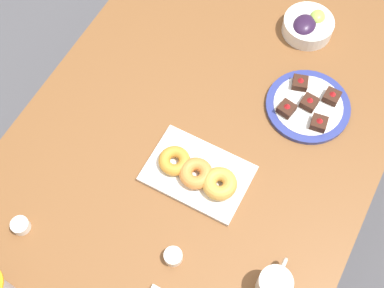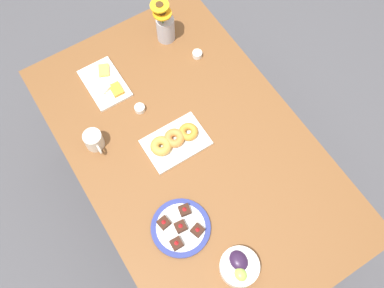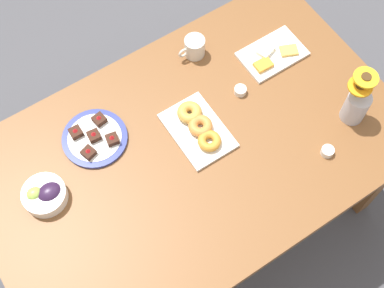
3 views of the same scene
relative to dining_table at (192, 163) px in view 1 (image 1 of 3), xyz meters
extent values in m
plane|color=#4C4C51|center=(0.00, 0.00, -0.65)|extent=(6.00, 6.00, 0.00)
cube|color=brown|center=(0.00, 0.00, 0.07)|extent=(1.60, 1.00, 0.04)
cube|color=brown|center=(0.72, -0.42, -0.30)|extent=(0.07, 0.07, 0.70)
cube|color=brown|center=(0.72, 0.42, -0.30)|extent=(0.07, 0.07, 0.70)
cylinder|color=beige|center=(-0.25, -0.36, 0.13)|extent=(0.08, 0.08, 0.09)
cylinder|color=brown|center=(-0.25, -0.36, 0.17)|extent=(0.07, 0.07, 0.00)
torus|color=beige|center=(-0.19, -0.36, 0.13)|extent=(0.05, 0.01, 0.05)
cylinder|color=white|center=(0.54, -0.12, 0.11)|extent=(0.16, 0.16, 0.05)
ellipsoid|color=#2D1938|center=(0.52, -0.12, 0.13)|extent=(0.09, 0.07, 0.04)
ellipsoid|color=#9EC14C|center=(0.57, -0.14, 0.13)|extent=(0.06, 0.05, 0.04)
cube|color=white|center=(-0.06, -0.05, 0.09)|extent=(0.19, 0.28, 0.01)
torus|color=gold|center=(-0.07, -0.12, 0.12)|extent=(0.13, 0.13, 0.04)
torus|color=#D5833C|center=(-0.07, -0.05, 0.12)|extent=(0.12, 0.12, 0.04)
torus|color=gold|center=(-0.06, 0.02, 0.12)|extent=(0.09, 0.09, 0.03)
cylinder|color=white|center=(-0.41, 0.29, 0.10)|extent=(0.05, 0.05, 0.03)
cylinder|color=#C68923|center=(-0.41, 0.29, 0.11)|extent=(0.04, 0.04, 0.01)
cylinder|color=white|center=(-0.29, -0.10, 0.10)|extent=(0.05, 0.05, 0.03)
cylinder|color=maroon|center=(-0.29, -0.10, 0.11)|extent=(0.04, 0.04, 0.01)
cylinder|color=navy|center=(0.28, -0.23, 0.09)|extent=(0.25, 0.25, 0.01)
cylinder|color=white|center=(0.28, -0.23, 0.09)|extent=(0.20, 0.20, 0.01)
cube|color=#381E14|center=(0.23, -0.18, 0.11)|extent=(0.05, 0.05, 0.02)
cone|color=red|center=(0.23, -0.18, 0.13)|extent=(0.02, 0.02, 0.01)
cube|color=#381E14|center=(0.33, -0.18, 0.11)|extent=(0.05, 0.05, 0.02)
cone|color=red|center=(0.33, -0.18, 0.13)|extent=(0.02, 0.02, 0.01)
cube|color=#381E14|center=(0.23, -0.28, 0.11)|extent=(0.05, 0.05, 0.02)
cone|color=red|center=(0.23, -0.28, 0.13)|extent=(0.02, 0.02, 0.01)
cube|color=#381E14|center=(0.33, -0.28, 0.11)|extent=(0.05, 0.05, 0.02)
cone|color=red|center=(0.33, -0.28, 0.13)|extent=(0.02, 0.02, 0.01)
cube|color=#381E14|center=(0.28, -0.23, 0.11)|extent=(0.05, 0.05, 0.02)
cone|color=red|center=(0.28, -0.23, 0.13)|extent=(0.02, 0.02, 0.01)
camera|label=1|loc=(-0.58, -0.31, 1.44)|focal=50.00mm
camera|label=2|loc=(0.66, -0.42, 1.84)|focal=40.00mm
camera|label=3|loc=(0.48, 0.72, 1.89)|focal=50.00mm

